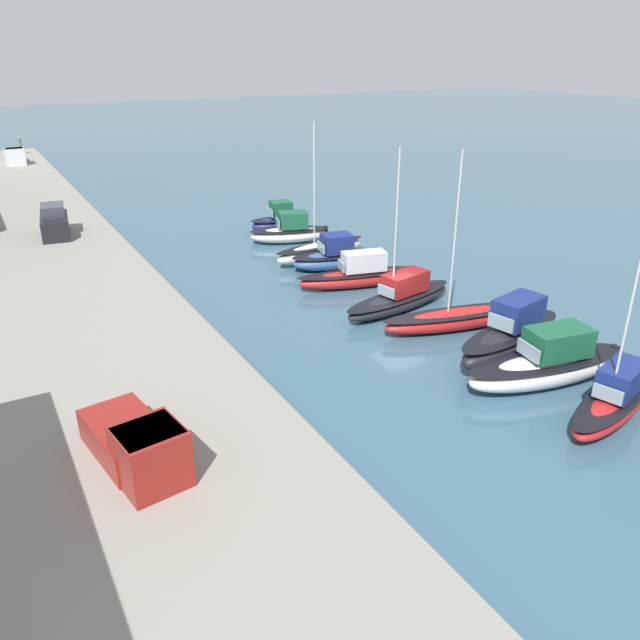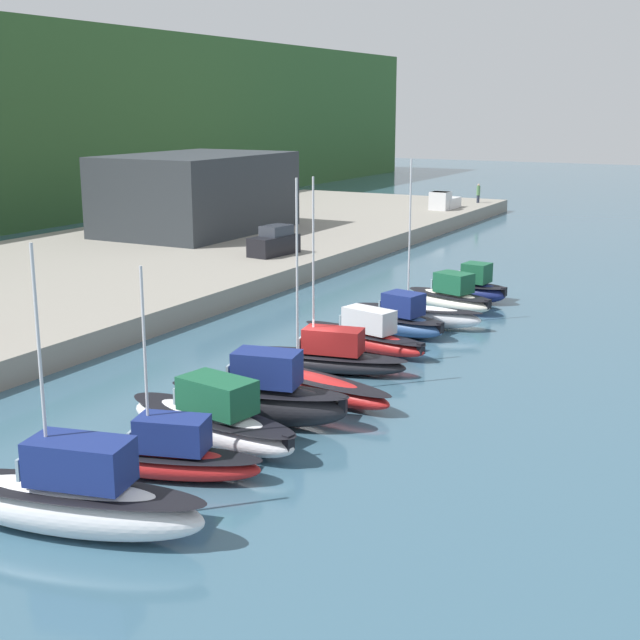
% 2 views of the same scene
% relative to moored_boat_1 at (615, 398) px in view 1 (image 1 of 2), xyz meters
% --- Properties ---
extents(ground_plane, '(320.00, 320.00, 0.00)m').
position_rel_moored_boat_1_xyz_m(ground_plane, '(12.20, 1.55, -0.77)').
color(ground_plane, '#385B70').
extents(moored_boat_1, '(3.61, 7.08, 7.18)m').
position_rel_moored_boat_1_xyz_m(moored_boat_1, '(0.00, 0.00, 0.00)').
color(moored_boat_1, red).
rests_on(moored_boat_1, ground_plane).
extents(moored_boat_2, '(3.45, 8.19, 2.60)m').
position_rel_moored_boat_1_xyz_m(moored_boat_2, '(3.15, 0.31, 0.18)').
color(moored_boat_2, silver).
rests_on(moored_boat_2, ground_plane).
extents(moored_boat_3, '(3.49, 7.53, 2.98)m').
position_rel_moored_boat_1_xyz_m(moored_boat_3, '(5.80, -0.13, 0.34)').
color(moored_boat_3, black).
rests_on(moored_boat_3, ground_plane).
extents(moored_boat_4, '(3.48, 8.77, 9.27)m').
position_rel_moored_boat_1_xyz_m(moored_boat_4, '(9.58, -0.21, -0.17)').
color(moored_boat_4, red).
rests_on(moored_boat_4, ground_plane).
extents(moored_boat_5, '(3.25, 8.09, 9.05)m').
position_rel_moored_boat_1_xyz_m(moored_boat_5, '(13.25, 0.84, -0.01)').
color(moored_boat_5, black).
rests_on(moored_boat_5, ground_plane).
extents(moored_boat_6, '(3.46, 7.88, 2.22)m').
position_rel_moored_boat_1_xyz_m(moored_boat_6, '(17.46, 0.89, 0.02)').
color(moored_boat_6, red).
rests_on(moored_boat_6, ground_plane).
extents(moored_boat_7, '(3.16, 5.91, 2.36)m').
position_rel_moored_boat_1_xyz_m(moored_boat_7, '(21.16, 0.52, 0.08)').
color(moored_boat_7, '#33568E').
rests_on(moored_boat_7, ground_plane).
extents(moored_boat_8, '(2.52, 7.50, 9.32)m').
position_rel_moored_boat_1_xyz_m(moored_boat_8, '(23.23, 0.34, -0.06)').
color(moored_boat_8, white).
rests_on(moored_boat_8, ground_plane).
extents(moored_boat_9, '(3.71, 6.35, 2.34)m').
position_rel_moored_boat_1_xyz_m(moored_boat_9, '(28.16, 0.18, 0.07)').
color(moored_boat_9, white).
rests_on(moored_boat_9, ground_plane).
extents(moored_boat_10, '(2.51, 4.73, 2.50)m').
position_rel_moored_boat_1_xyz_m(moored_boat_10, '(31.07, -0.31, 0.14)').
color(moored_boat_10, navy).
rests_on(moored_boat_10, ground_plane).
extents(parked_car_0, '(4.40, 2.34, 2.16)m').
position_rel_moored_boat_1_xyz_m(parked_car_0, '(33.80, 15.95, 1.50)').
color(parked_car_0, black).
rests_on(parked_car_0, quay_promenade).
extents(pickup_truck_0, '(4.96, 2.62, 1.90)m').
position_rel_moored_boat_1_xyz_m(pickup_truck_0, '(4.10, 17.80, 1.41)').
color(pickup_truck_0, maroon).
rests_on(pickup_truck_0, quay_promenade).
extents(pickup_truck_1, '(4.74, 2.02, 1.90)m').
position_rel_moored_boat_1_xyz_m(pickup_truck_1, '(67.75, 15.32, 1.41)').
color(pickup_truck_1, silver).
rests_on(pickup_truck_1, quay_promenade).
extents(person_on_quay, '(0.40, 0.40, 2.14)m').
position_rel_moored_boat_1_xyz_m(person_on_quay, '(75.36, 14.00, 1.69)').
color(person_on_quay, '#232838').
rests_on(person_on_quay, quay_promenade).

